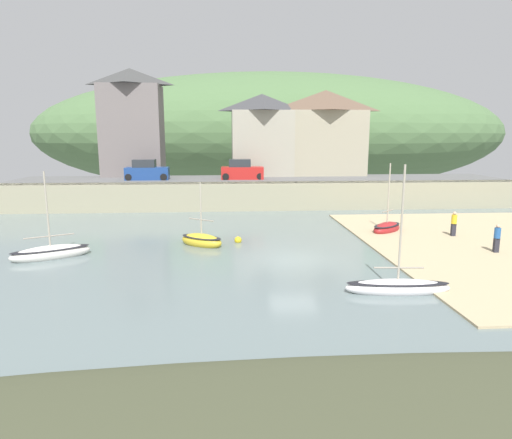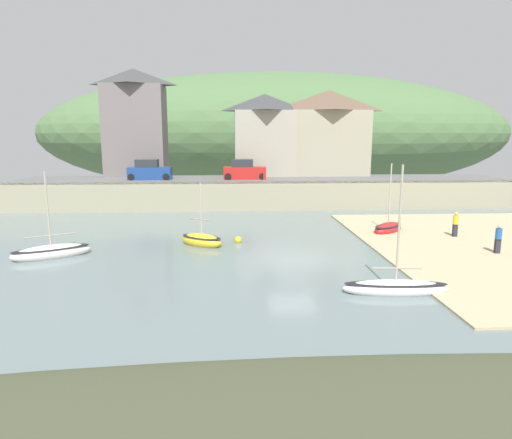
% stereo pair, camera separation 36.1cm
% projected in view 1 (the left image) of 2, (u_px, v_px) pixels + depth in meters
% --- Properties ---
extents(ground, '(48.00, 41.00, 0.61)m').
position_uv_depth(ground, '(381.00, 335.00, 14.30)').
color(ground, slate).
extents(quay_seawall, '(48.00, 9.40, 2.40)m').
position_uv_depth(quay_seawall, '(265.00, 194.00, 40.51)').
color(quay_seawall, gray).
rests_on(quay_seawall, ground).
extents(hillside_backdrop, '(80.00, 44.00, 19.96)m').
position_uv_depth(hillside_backdrop, '(272.00, 134.00, 76.74)').
color(hillside_backdrop, '#4F7143').
rests_on(hillside_backdrop, ground).
extents(waterfront_building_left, '(6.45, 4.34, 10.97)m').
position_uv_depth(waterfront_building_left, '(132.00, 122.00, 45.93)').
color(waterfront_building_left, slate).
rests_on(waterfront_building_left, ground).
extents(waterfront_building_centre, '(6.67, 5.38, 8.52)m').
position_uv_depth(waterfront_building_centre, '(262.00, 134.00, 47.09)').
color(waterfront_building_centre, '#A29D8B').
rests_on(waterfront_building_centre, ground).
extents(waterfront_building_right, '(8.58, 4.86, 8.96)m').
position_uv_depth(waterfront_building_right, '(325.00, 132.00, 47.51)').
color(waterfront_building_right, '#A29B82').
rests_on(waterfront_building_right, ground).
extents(rowboat_small_beached, '(4.14, 2.88, 4.92)m').
position_uv_depth(rowboat_small_beached, '(51.00, 253.00, 23.95)').
color(rowboat_small_beached, silver).
rests_on(rowboat_small_beached, ground).
extents(sailboat_tall_mast, '(2.99, 2.89, 4.95)m').
position_uv_depth(sailboat_tall_mast, '(387.00, 228.00, 30.44)').
color(sailboat_tall_mast, maroon).
rests_on(sailboat_tall_mast, ground).
extents(sailboat_white_hull, '(3.05, 2.65, 4.04)m').
position_uv_depth(sailboat_white_hull, '(202.00, 240.00, 26.79)').
color(sailboat_white_hull, gold).
rests_on(sailboat_white_hull, ground).
extents(motorboat_with_cabin, '(4.48, 1.24, 5.59)m').
position_uv_depth(motorboat_with_cabin, '(398.00, 287.00, 18.61)').
color(motorboat_with_cabin, white).
rests_on(motorboat_with_cabin, ground).
extents(parked_car_near_slipway, '(4.13, 1.82, 1.95)m').
position_uv_depth(parked_car_near_slipway, '(147.00, 171.00, 42.55)').
color(parked_car_near_slipway, navy).
rests_on(parked_car_near_slipway, ground).
extents(parked_car_by_wall, '(4.16, 1.84, 1.95)m').
position_uv_depth(parked_car_by_wall, '(242.00, 171.00, 43.17)').
color(parked_car_by_wall, red).
rests_on(parked_car_by_wall, ground).
extents(person_on_slipway, '(0.34, 0.34, 1.62)m').
position_uv_depth(person_on_slipway, '(454.00, 223.00, 28.74)').
color(person_on_slipway, '#282833').
rests_on(person_on_slipway, ground).
extents(person_near_water, '(0.34, 0.34, 1.62)m').
position_uv_depth(person_near_water, '(497.00, 237.00, 24.65)').
color(person_near_water, '#282833').
rests_on(person_near_water, ground).
extents(mooring_buoy, '(0.46, 0.46, 0.46)m').
position_uv_depth(mooring_buoy, '(238.00, 240.00, 27.57)').
color(mooring_buoy, yellow).
rests_on(mooring_buoy, ground).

